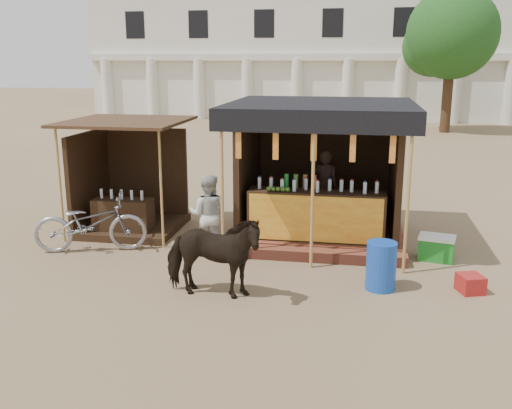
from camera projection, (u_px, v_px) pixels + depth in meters
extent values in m
plane|color=#846B4C|center=(238.00, 298.00, 8.84)|extent=(120.00, 120.00, 0.00)
cube|color=brown|center=(319.00, 230.00, 11.98)|extent=(3.40, 2.80, 0.22)
cube|color=brown|center=(313.00, 255.00, 10.50)|extent=(3.40, 0.35, 0.20)
cube|color=#332012|center=(316.00, 215.00, 10.93)|extent=(2.60, 0.55, 0.95)
cube|color=orange|center=(315.00, 219.00, 10.65)|extent=(2.50, 0.02, 0.88)
cube|color=#332012|center=(324.00, 156.00, 12.83)|extent=(3.00, 0.12, 2.50)
cube|color=#332012|center=(249.00, 164.00, 11.90)|extent=(0.12, 2.50, 2.50)
cube|color=#332012|center=(396.00, 169.00, 11.38)|extent=(0.12, 2.50, 2.50)
cube|color=black|center=(322.00, 104.00, 11.13)|extent=(3.60, 3.60, 0.06)
cube|color=black|center=(314.00, 123.00, 9.48)|extent=(3.60, 0.06, 0.36)
cylinder|color=tan|center=(222.00, 189.00, 10.08)|extent=(0.06, 0.06, 2.75)
cylinder|color=tan|center=(313.00, 192.00, 9.80)|extent=(0.06, 0.06, 2.75)
cylinder|color=tan|center=(408.00, 196.00, 9.53)|extent=(0.06, 0.06, 2.75)
cube|color=red|center=(238.00, 143.00, 9.82)|extent=(0.10, 0.02, 0.55)
cube|color=red|center=(276.00, 144.00, 9.71)|extent=(0.10, 0.02, 0.55)
cube|color=red|center=(314.00, 145.00, 9.60)|extent=(0.10, 0.02, 0.55)
cube|color=red|center=(353.00, 146.00, 9.49)|extent=(0.10, 0.02, 0.55)
cube|color=red|center=(393.00, 147.00, 9.38)|extent=(0.10, 0.02, 0.55)
imported|color=black|center=(325.00, 187.00, 11.83)|extent=(0.64, 0.48, 1.59)
cube|color=#332012|center=(133.00, 226.00, 12.39)|extent=(2.00, 2.00, 0.15)
cube|color=#332012|center=(147.00, 174.00, 13.05)|extent=(1.90, 0.10, 2.10)
cube|color=#332012|center=(89.00, 181.00, 12.31)|extent=(0.10, 1.90, 2.10)
cube|color=#472D19|center=(126.00, 122.00, 11.73)|extent=(2.40, 2.40, 0.06)
cylinder|color=tan|center=(60.00, 185.00, 11.29)|extent=(0.05, 0.05, 2.35)
cylinder|color=tan|center=(161.00, 189.00, 10.93)|extent=(0.05, 0.05, 2.35)
cube|color=#332012|center=(123.00, 218.00, 11.83)|extent=(1.20, 0.50, 0.80)
imported|color=black|center=(212.00, 256.00, 8.73)|extent=(1.61, 0.77, 1.34)
imported|color=gray|center=(90.00, 223.00, 10.88)|extent=(2.23, 1.34, 1.11)
imported|color=#B8B9B3|center=(208.00, 214.00, 10.73)|extent=(0.77, 0.61, 1.52)
cylinder|color=#1643A5|center=(381.00, 266.00, 9.11)|extent=(0.52, 0.52, 0.79)
cube|color=maroon|center=(470.00, 284.00, 9.04)|extent=(0.46, 0.47, 0.28)
cube|color=#1B7B21|center=(436.00, 249.00, 10.49)|extent=(0.69, 0.54, 0.40)
cube|color=white|center=(437.00, 237.00, 10.43)|extent=(0.72, 0.57, 0.06)
cube|color=silver|center=(303.00, 52.00, 36.79)|extent=(26.00, 7.00, 8.00)
cube|color=silver|center=(297.00, 57.00, 33.43)|extent=(26.00, 0.50, 0.40)
cylinder|color=silver|center=(108.00, 88.00, 35.96)|extent=(0.70, 0.70, 3.60)
cylinder|color=silver|center=(153.00, 89.00, 35.45)|extent=(0.70, 0.70, 3.60)
cylinder|color=silver|center=(199.00, 89.00, 34.93)|extent=(0.70, 0.70, 3.60)
cylinder|color=silver|center=(247.00, 89.00, 34.42)|extent=(0.70, 0.70, 3.60)
cylinder|color=silver|center=(297.00, 90.00, 33.90)|extent=(0.70, 0.70, 3.60)
cylinder|color=silver|center=(348.00, 90.00, 33.39)|extent=(0.70, 0.70, 3.60)
cylinder|color=silver|center=(400.00, 91.00, 32.87)|extent=(0.70, 0.70, 3.60)
cylinder|color=silver|center=(454.00, 91.00, 32.36)|extent=(0.70, 0.70, 3.60)
cylinder|color=silver|center=(510.00, 92.00, 31.84)|extent=(0.70, 0.70, 3.60)
cylinder|color=#382314|center=(447.00, 92.00, 28.29)|extent=(0.50, 0.50, 4.00)
sphere|color=#225C1F|center=(452.00, 33.00, 27.59)|extent=(4.40, 4.40, 4.40)
sphere|color=#225C1F|center=(433.00, 46.00, 28.45)|extent=(2.99, 2.99, 2.99)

